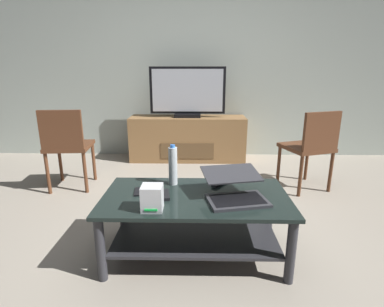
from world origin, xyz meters
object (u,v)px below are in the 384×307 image
Objects in this scene: water_bottle_near at (173,166)px; soundbar_remote at (166,195)px; dining_chair at (311,145)px; cell_phone at (140,192)px; television at (188,93)px; coffee_table at (196,214)px; side_chair at (67,144)px; router_box at (152,198)px; laptop at (235,189)px; media_cabinet at (188,138)px; tv_remote at (220,183)px.

water_bottle_near is 1.87× the size of soundbar_remote.
dining_chair is at bearing 31.55° from soundbar_remote.
dining_chair is at bearing 28.94° from cell_phone.
water_bottle_near is at bearing -90.99° from television.
side_chair reaches higher than coffee_table.
water_bottle_near is 2.14× the size of cell_phone.
water_bottle_near is (0.09, 0.42, 0.07)m from router_box.
media_cabinet is at bearing 99.42° from laptop.
coffee_table is at bearing -93.95° from tv_remote.
cell_phone is at bearing 152.66° from soundbar_remote.
tv_remote is (-0.08, 0.24, -0.05)m from laptop.
dining_chair reaches higher than laptop.
television is at bearing 93.31° from coffee_table.
router_box is (-0.13, -2.49, -0.42)m from television.
side_chair is (-1.23, -1.11, -0.43)m from television.
television reaches higher than router_box.
coffee_table is at bearing -135.17° from dining_chair.
media_cabinet is 10.05× the size of tv_remote.
dining_chair is 2.56m from side_chair.
dining_chair is (1.33, -1.11, 0.19)m from media_cabinet.
soundbar_remote is (-1.40, -1.21, -0.04)m from dining_chair.
soundbar_remote reaches higher than coffee_table.
side_chair is at bearing 139.55° from coffee_table.
coffee_table is 0.31m from tv_remote.
media_cabinet is 1.83× the size of side_chair.
soundbar_remote is (-0.46, 0.02, -0.05)m from laptop.
television is at bearing 79.05° from soundbar_remote.
tv_remote is (0.31, -2.08, -0.48)m from television.
media_cabinet is 2.13m from tv_remote.
media_cabinet is at bearing 89.03° from water_bottle_near.
side_chair reaches higher than dining_chair.
media_cabinet is at bearing 93.28° from coffee_table.
laptop is at bearing -8.39° from coffee_table.
side_chair is (-2.56, -0.03, 0.01)m from dining_chair.
laptop is at bearing -80.58° from media_cabinet.
side_chair is at bearing 125.38° from soundbar_remote.
soundbar_remote is at bearing -112.58° from tv_remote.
television is 2.35m from soundbar_remote.
soundbar_remote is (-0.07, -2.32, 0.15)m from media_cabinet.
cell_phone reaches higher than coffee_table.
router_box reaches higher than coffee_table.
television is 2.30m from cell_phone.
dining_chair reaches higher than media_cabinet.
coffee_table is 0.78× the size of media_cabinet.
television is at bearing 76.56° from cell_phone.
side_chair is 1.66m from soundbar_remote.
television is 2.39m from laptop.
side_chair is 1.54m from water_bottle_near.
dining_chair is 1.69m from water_bottle_near.
laptop is 0.49m from water_bottle_near.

